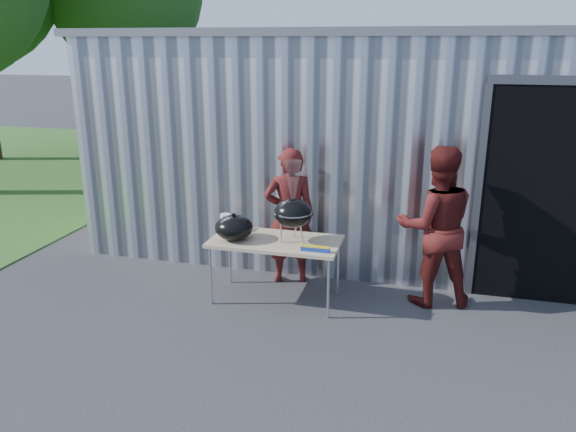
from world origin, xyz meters
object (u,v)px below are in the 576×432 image
(folding_table, at_px, (275,243))
(kettle_grill, at_px, (293,206))
(person_bystander, at_px, (436,227))
(person_cook, at_px, (290,216))

(folding_table, xyz_separation_m, kettle_grill, (0.20, 0.01, 0.46))
(kettle_grill, relative_size, person_bystander, 0.50)
(person_cook, bearing_deg, kettle_grill, 90.43)
(person_cook, xyz_separation_m, person_bystander, (1.76, -0.17, 0.07))
(folding_table, bearing_deg, person_bystander, 13.02)
(kettle_grill, relative_size, person_cook, 0.54)
(kettle_grill, bearing_deg, person_cook, 108.22)
(folding_table, bearing_deg, person_cook, 88.46)
(folding_table, height_order, person_cook, person_cook)
(kettle_grill, height_order, person_bystander, person_bystander)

